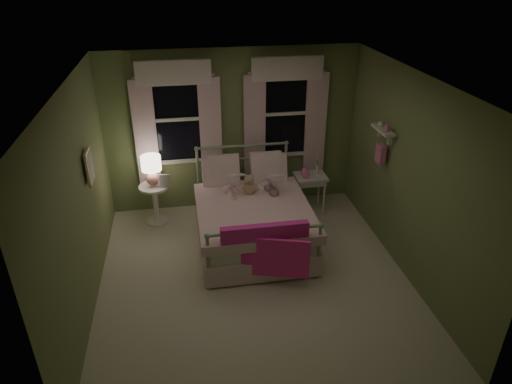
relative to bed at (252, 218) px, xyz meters
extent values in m
plane|color=beige|center=(-0.12, -0.87, -0.38)|extent=(4.20, 4.20, 0.00)
plane|color=white|center=(-0.12, -0.87, 2.22)|extent=(4.20, 4.20, 0.00)
plane|color=olive|center=(-0.12, 1.23, 0.92)|extent=(4.00, 0.00, 4.00)
plane|color=olive|center=(-0.12, -2.97, 0.92)|extent=(4.00, 0.00, 4.00)
plane|color=olive|center=(-2.12, -0.87, 0.92)|extent=(0.00, 4.20, 4.20)
plane|color=olive|center=(1.88, -0.87, 0.92)|extent=(0.00, 4.20, 4.20)
cube|color=white|center=(0.00, -0.03, 0.04)|extent=(1.44, 1.94, 0.26)
cube|color=white|center=(0.00, -0.03, -0.20)|extent=(1.54, 2.02, 0.30)
cube|color=white|center=(0.00, -0.18, 0.22)|extent=(1.58, 1.75, 0.14)
cylinder|color=#9EB793|center=(-0.69, -0.03, -0.08)|extent=(0.04, 1.90, 0.04)
cylinder|color=#9EB793|center=(0.69, -0.03, -0.08)|extent=(0.04, 1.90, 0.04)
cylinder|color=#9EB793|center=(-0.71, 0.94, 0.19)|extent=(0.04, 0.04, 1.15)
cylinder|color=#9EB793|center=(0.71, 0.94, 0.19)|extent=(0.04, 0.04, 1.15)
sphere|color=#9EB793|center=(-0.71, 0.94, 0.77)|extent=(0.07, 0.07, 0.07)
sphere|color=#9EB793|center=(0.71, 0.94, 0.77)|extent=(0.07, 0.07, 0.07)
cylinder|color=#9EB793|center=(0.00, 0.94, 0.77)|extent=(1.42, 0.04, 0.04)
cylinder|color=#9EB793|center=(0.00, 0.94, 0.55)|extent=(1.38, 0.03, 0.03)
cylinder|color=#9EB793|center=(-0.71, -1.00, 0.02)|extent=(0.04, 0.04, 0.80)
cylinder|color=#9EB793|center=(0.71, -1.00, 0.02)|extent=(0.04, 0.04, 0.80)
sphere|color=#9EB793|center=(-0.71, -1.00, 0.42)|extent=(0.07, 0.07, 0.07)
sphere|color=#9EB793|center=(0.71, -1.00, 0.42)|extent=(0.07, 0.07, 0.07)
cylinder|color=#9EB793|center=(0.00, -1.00, 0.42)|extent=(1.42, 0.04, 0.04)
cube|color=white|center=(-0.38, 0.67, 0.42)|extent=(0.55, 0.32, 0.57)
cube|color=white|center=(0.38, 0.67, 0.42)|extent=(0.55, 0.32, 0.57)
cube|color=white|center=(-0.33, 0.67, 0.50)|extent=(0.48, 0.30, 0.51)
cube|color=white|center=(0.33, 0.67, 0.50)|extent=(0.48, 0.30, 0.51)
cube|color=#E42CA1|center=(0.00, -1.00, 0.34)|extent=(1.10, 0.10, 0.32)
cube|color=#FF31A3|center=(0.00, -1.07, 0.07)|extent=(1.07, 0.35, 0.55)
imported|color=#F7D1DD|center=(-0.28, 0.42, 0.55)|extent=(0.28, 0.20, 0.72)
imported|color=#F7D1DD|center=(0.28, 0.42, 0.54)|extent=(0.39, 0.33, 0.71)
imported|color=beige|center=(-0.28, 0.17, 0.58)|extent=(0.21, 0.14, 0.26)
imported|color=beige|center=(0.28, 0.17, 0.54)|extent=(0.21, 0.13, 0.26)
sphere|color=tan|center=(0.00, 0.27, 0.37)|extent=(0.20, 0.20, 0.20)
sphere|color=tan|center=(0.00, 0.25, 0.51)|extent=(0.15, 0.15, 0.15)
sphere|color=tan|center=(-0.05, 0.25, 0.56)|extent=(0.06, 0.06, 0.06)
sphere|color=tan|center=(0.04, 0.25, 0.56)|extent=(0.06, 0.06, 0.06)
sphere|color=tan|center=(-0.08, 0.24, 0.39)|extent=(0.08, 0.08, 0.08)
sphere|color=tan|center=(0.08, 0.24, 0.39)|extent=(0.08, 0.08, 0.08)
sphere|color=#8C6B51|center=(0.00, 0.20, 0.50)|extent=(0.05, 0.05, 0.05)
cylinder|color=white|center=(-1.41, 0.78, 0.25)|extent=(0.46, 0.46, 0.04)
cylinder|color=white|center=(-1.41, 0.78, -0.06)|extent=(0.08, 0.08, 0.60)
cylinder|color=white|center=(-1.41, 0.78, -0.37)|extent=(0.34, 0.34, 0.03)
sphere|color=pink|center=(-1.41, 0.78, 0.39)|extent=(0.20, 0.20, 0.20)
cylinder|color=pink|center=(-1.41, 0.78, 0.51)|extent=(0.03, 0.03, 0.12)
cylinder|color=#FFEAC6|center=(-1.41, 0.78, 0.65)|extent=(0.30, 0.30, 0.22)
imported|color=beige|center=(-1.31, 0.70, 0.27)|extent=(0.20, 0.25, 0.02)
cube|color=white|center=(1.08, 0.73, 0.25)|extent=(0.50, 0.40, 0.04)
cube|color=white|center=(1.08, 0.73, 0.18)|extent=(0.44, 0.34, 0.08)
cylinder|color=white|center=(0.88, 0.58, -0.07)|extent=(0.04, 0.04, 0.60)
cylinder|color=white|center=(1.28, 0.58, -0.07)|extent=(0.04, 0.04, 0.60)
cylinder|color=white|center=(0.88, 0.88, -0.07)|extent=(0.04, 0.04, 0.60)
cylinder|color=white|center=(1.28, 0.88, -0.07)|extent=(0.04, 0.04, 0.60)
sphere|color=pink|center=(0.98, 0.73, 0.33)|extent=(0.14, 0.14, 0.14)
cube|color=pink|center=(0.98, 0.64, 0.31)|extent=(0.11, 0.07, 0.04)
cylinder|color=white|center=(1.20, 0.78, 0.34)|extent=(0.05, 0.05, 0.14)
cylinder|color=#4C7F3F|center=(1.20, 0.78, 0.45)|extent=(0.01, 0.01, 0.12)
sphere|color=pink|center=(1.20, 0.78, 0.52)|extent=(0.06, 0.06, 0.06)
cube|color=black|center=(-0.97, 1.21, 1.17)|extent=(0.76, 0.02, 1.35)
cube|color=white|center=(-0.97, 1.19, 1.87)|extent=(0.84, 0.05, 0.06)
cube|color=white|center=(-0.97, 1.19, 0.47)|extent=(0.84, 0.05, 0.06)
cube|color=white|center=(-1.37, 1.19, 1.17)|extent=(0.06, 0.05, 1.40)
cube|color=white|center=(-0.57, 1.19, 1.17)|extent=(0.06, 0.05, 1.40)
cube|color=white|center=(-0.97, 1.19, 1.17)|extent=(0.76, 0.04, 0.05)
cube|color=white|center=(-1.47, 1.15, 0.97)|extent=(0.34, 0.06, 1.70)
cube|color=silver|center=(-0.47, 1.15, 0.97)|extent=(0.34, 0.06, 1.70)
cube|color=white|center=(-0.97, 1.13, 1.90)|extent=(1.10, 0.08, 0.36)
cylinder|color=white|center=(-0.97, 1.17, 1.84)|extent=(1.20, 0.03, 0.03)
cube|color=black|center=(0.73, 1.21, 1.17)|extent=(0.76, 0.02, 1.35)
cube|color=white|center=(0.73, 1.19, 1.87)|extent=(0.84, 0.05, 0.06)
cube|color=white|center=(0.73, 1.19, 0.47)|extent=(0.84, 0.05, 0.06)
cube|color=white|center=(0.33, 1.19, 1.17)|extent=(0.06, 0.05, 1.40)
cube|color=white|center=(1.13, 1.19, 1.17)|extent=(0.06, 0.05, 1.40)
cube|color=white|center=(0.73, 1.19, 1.17)|extent=(0.76, 0.04, 0.05)
cube|color=silver|center=(0.23, 1.15, 0.97)|extent=(0.34, 0.06, 1.70)
cube|color=white|center=(1.23, 1.15, 0.97)|extent=(0.34, 0.06, 1.70)
cube|color=white|center=(0.73, 1.13, 1.90)|extent=(1.10, 0.08, 0.36)
cylinder|color=white|center=(0.73, 1.17, 1.84)|extent=(1.20, 0.03, 0.03)
cube|color=white|center=(1.77, -0.17, 1.32)|extent=(0.15, 0.50, 0.03)
cube|color=white|center=(1.81, -0.32, 1.24)|extent=(0.06, 0.03, 0.14)
cube|color=white|center=(1.81, -0.02, 1.24)|extent=(0.06, 0.03, 0.14)
cylinder|color=pink|center=(1.77, -0.27, 1.39)|extent=(0.06, 0.06, 0.10)
sphere|color=white|center=(1.77, -0.07, 1.37)|extent=(0.08, 0.08, 0.08)
cube|color=pink|center=(1.78, -0.17, 0.97)|extent=(0.08, 0.18, 0.26)
cube|color=beige|center=(-2.07, -0.27, 1.12)|extent=(0.03, 0.32, 0.42)
cube|color=silver|center=(-2.05, -0.27, 1.12)|extent=(0.01, 0.25, 0.34)
camera|label=1|loc=(-0.91, -5.64, 3.43)|focal=32.00mm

